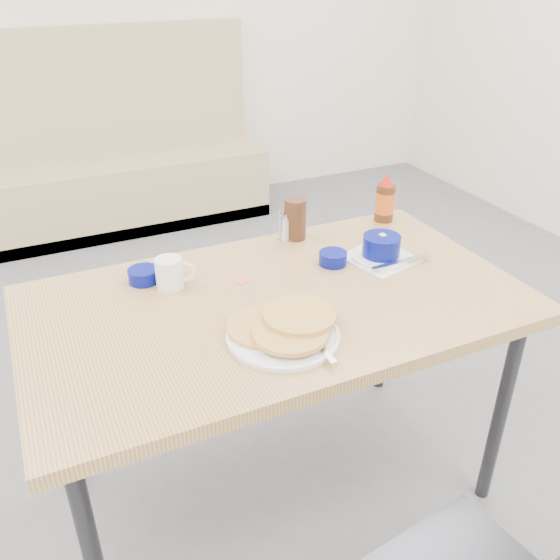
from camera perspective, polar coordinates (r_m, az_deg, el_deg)
name	(u,v)px	position (r m, az deg, el deg)	size (l,w,h in m)	color
ground	(311,544)	(2.03, 3.01, -24.03)	(6.00, 6.00, 0.00)	slate
booth_bench	(116,171)	(4.09, -15.52, 10.07)	(1.90, 0.56, 1.22)	tan
dining_table	(277,317)	(1.71, -0.27, -3.57)	(1.40, 0.80, 0.76)	tan
pancake_plate	(284,330)	(1.51, 0.39, -4.84)	(0.30, 0.31, 0.05)	white
coffee_mug	(171,273)	(1.74, -10.49, 0.71)	(0.12, 0.08, 0.09)	white
grits_setting	(381,249)	(1.90, 9.73, 2.94)	(0.26, 0.24, 0.08)	white
creamer_bowl	(143,275)	(1.80, -13.01, 0.43)	(0.09, 0.09, 0.04)	#040C6B
butter_bowl	(333,258)	(1.86, 5.11, 2.10)	(0.09, 0.09, 0.04)	#040C6B
amber_tumbler	(295,219)	(2.00, 1.46, 5.90)	(0.07, 0.07, 0.14)	#3F2214
condiment_caddy	(292,229)	(2.01, 1.14, 4.95)	(0.09, 0.06, 0.10)	silver
syrup_bottle	(385,200)	(2.17, 10.07, 7.59)	(0.07, 0.07, 0.18)	#47230F
sugar_wrapper	(243,281)	(1.76, -3.56, -0.10)	(0.04, 0.03, 0.00)	#EC594E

